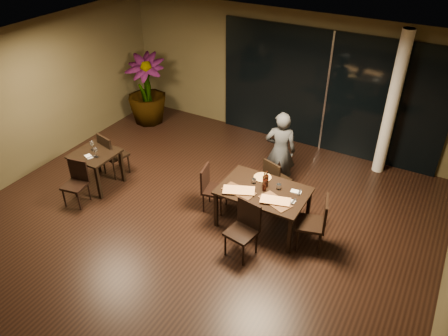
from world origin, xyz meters
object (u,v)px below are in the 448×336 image
bottle_c (267,179)px  chair_main_far (275,178)px  chair_main_near (245,226)px  side_table (96,158)px  chair_main_left (211,186)px  chair_side_near (77,180)px  potted_plant (146,90)px  main_table (263,194)px  diner (280,151)px  bottle_b (265,183)px  chair_main_right (317,221)px  chair_side_far (111,153)px

bottle_c → chair_main_far: bearing=99.3°
chair_main_near → side_table: bearing=-175.1°
chair_main_left → chair_side_near: chair_main_left is taller
chair_main_left → potted_plant: (-3.25, 2.32, 0.38)m
side_table → potted_plant: size_ratio=0.46×
main_table → potted_plant: size_ratio=0.86×
diner → bottle_b: diner is taller
bottle_c → chair_side_near: bearing=-160.0°
chair_main_right → diner: (-1.23, 1.33, 0.27)m
side_table → bottle_c: bearing=10.3°
chair_main_near → chair_side_near: size_ratio=1.10×
potted_plant → bottle_b: potted_plant is taller
chair_main_far → chair_main_right: chair_main_right is taller
main_table → bottle_b: bottle_b is taller
chair_main_right → chair_side_near: 4.46m
main_table → chair_side_near: 3.52m
diner → bottle_c: diner is taller
potted_plant → diner: bearing=-14.4°
main_table → bottle_b: size_ratio=4.98×
chair_main_left → chair_main_right: 2.04m
chair_main_far → chair_side_near: bearing=48.9°
chair_main_right → potted_plant: (-5.29, 2.37, 0.33)m
chair_main_right → chair_side_far: bearing=-106.2°
chair_main_near → bottle_c: size_ratio=3.06×
chair_side_near → bottle_c: (3.33, 1.22, 0.42)m
potted_plant → bottle_c: size_ratio=5.59×
chair_main_far → diner: size_ratio=0.54×
side_table → chair_side_near: (0.06, -0.60, -0.14)m
chair_side_far → diner: size_ratio=0.59×
chair_main_far → potted_plant: 4.44m
bottle_c → chair_side_far: bearing=-176.6°
chair_main_near → diner: diner is taller
chair_side_near → bottle_c: bearing=10.2°
chair_main_far → bottle_c: 0.79m
chair_main_left → bottle_b: bottle_b is taller
bottle_b → main_table: bearing=147.0°
side_table → chair_main_right: size_ratio=0.81×
main_table → chair_main_near: (0.04, -0.78, -0.14)m
chair_side_far → bottle_c: size_ratio=3.07×
chair_main_near → chair_main_right: (0.97, 0.69, 0.01)m
side_table → chair_main_far: size_ratio=0.90×
chair_side_far → diner: (3.16, 1.32, 0.28)m
side_table → chair_main_near: chair_main_near is taller
bottle_b → chair_side_near: bearing=-162.0°
bottle_c → chair_main_near: bearing=-87.1°
chair_side_near → diner: 3.90m
chair_side_far → diner: 3.44m
chair_main_far → bottle_b: (0.13, -0.78, 0.41)m
chair_main_near → diner: 2.05m
side_table → potted_plant: potted_plant is taller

